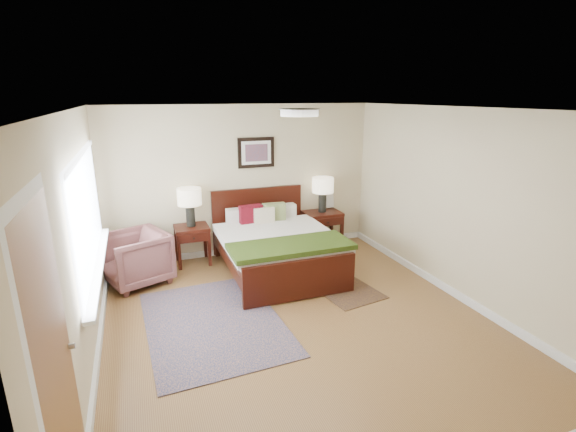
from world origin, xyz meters
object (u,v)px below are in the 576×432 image
object	(u,v)px
nightstand_left	(192,234)
rug_persian	(214,322)
lamp_right	(323,188)
armchair	(136,258)
bed	(276,240)
nightstand_right	(322,225)
lamp_left	(189,199)

from	to	relation	value
nightstand_left	rug_persian	size ratio (longest dim) A/B	0.29
lamp_right	armchair	distance (m)	3.27
bed	rug_persian	xyz separation A→B (m)	(-1.19, -1.19, -0.50)
rug_persian	armchair	bearing A→B (deg)	116.28
lamp_right	rug_persian	xyz separation A→B (m)	(-2.33, -1.97, -1.07)
armchair	rug_persian	distance (m)	1.74
bed	rug_persian	distance (m)	1.76
nightstand_right	lamp_left	size ratio (longest dim) A/B	1.06
nightstand_right	rug_persian	size ratio (longest dim) A/B	0.30
bed	nightstand_right	xyz separation A→B (m)	(1.14, 0.76, -0.11)
nightstand_right	armchair	bearing A→B (deg)	-171.64
lamp_left	lamp_right	world-z (taller)	lamp_right
nightstand_left	bed	bearing A→B (deg)	-33.27
bed	armchair	world-z (taller)	bed
rug_persian	lamp_left	bearing A→B (deg)	86.13
nightstand_left	nightstand_right	xyz separation A→B (m)	(2.29, 0.01, -0.11)
nightstand_right	lamp_left	bearing A→B (deg)	179.63
lamp_left	bed	bearing A→B (deg)	-34.01
nightstand_right	bed	bearing A→B (deg)	-146.06
armchair	rug_persian	xyz separation A→B (m)	(0.83, -1.49, -0.38)
nightstand_right	lamp_right	world-z (taller)	lamp_right
nightstand_right	nightstand_left	bearing A→B (deg)	-179.83
lamp_right	nightstand_left	bearing A→B (deg)	-179.46
lamp_left	rug_persian	bearing A→B (deg)	-91.11
nightstand_left	lamp_right	xyz separation A→B (m)	(2.29, 0.02, 0.58)
nightstand_right	lamp_right	size ratio (longest dim) A/B	1.06
nightstand_right	armchair	distance (m)	3.19
nightstand_right	rug_persian	world-z (taller)	nightstand_right
bed	lamp_right	distance (m)	1.49
bed	lamp_left	xyz separation A→B (m)	(-1.15, 0.78, 0.56)
rug_persian	nightstand_left	bearing A→B (deg)	86.12
lamp_right	armchair	world-z (taller)	lamp_right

